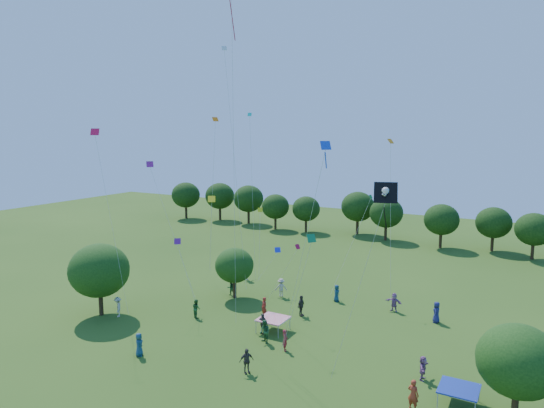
{
  "coord_description": "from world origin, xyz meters",
  "views": [
    {
      "loc": [
        15.64,
        -14.09,
        15.78
      ],
      "look_at": [
        0.0,
        14.0,
        11.0
      ],
      "focal_mm": 32.0,
      "sensor_mm": 36.0,
      "label": 1
    }
  ],
  "objects_px": {
    "near_tree_north": "(234,265)",
    "tent_blue": "(459,389)",
    "near_tree_west": "(99,270)",
    "pirate_kite": "(384,196)",
    "red_high_kite": "(232,51)",
    "tent_red_stripe": "(273,319)",
    "near_tree_east": "(518,361)"
  },
  "relations": [
    {
      "from": "pirate_kite",
      "to": "tent_blue",
      "type": "bearing_deg",
      "value": 43.53
    },
    {
      "from": "near_tree_north",
      "to": "red_high_kite",
      "type": "bearing_deg",
      "value": -56.12
    },
    {
      "from": "near_tree_west",
      "to": "tent_red_stripe",
      "type": "distance_m",
      "value": 15.66
    },
    {
      "from": "tent_red_stripe",
      "to": "red_high_kite",
      "type": "distance_m",
      "value": 20.68
    },
    {
      "from": "near_tree_west",
      "to": "pirate_kite",
      "type": "distance_m",
      "value": 27.2
    },
    {
      "from": "near_tree_west",
      "to": "red_high_kite",
      "type": "relative_size",
      "value": 0.26
    },
    {
      "from": "near_tree_north",
      "to": "pirate_kite",
      "type": "xyz_separation_m",
      "value": [
        17.94,
        -12.83,
        9.33
      ]
    },
    {
      "from": "pirate_kite",
      "to": "tent_red_stripe",
      "type": "bearing_deg",
      "value": 144.85
    },
    {
      "from": "pirate_kite",
      "to": "red_high_kite",
      "type": "distance_m",
      "value": 16.19
    },
    {
      "from": "near_tree_west",
      "to": "tent_blue",
      "type": "xyz_separation_m",
      "value": [
        29.37,
        0.16,
        -2.97
      ]
    },
    {
      "from": "near_tree_east",
      "to": "pirate_kite",
      "type": "xyz_separation_m",
      "value": [
        -6.68,
        -3.22,
        8.91
      ]
    },
    {
      "from": "pirate_kite",
      "to": "near_tree_west",
      "type": "bearing_deg",
      "value": 172.42
    },
    {
      "from": "near_tree_north",
      "to": "pirate_kite",
      "type": "height_order",
      "value": "pirate_kite"
    },
    {
      "from": "near_tree_west",
      "to": "pirate_kite",
      "type": "xyz_separation_m",
      "value": [
        25.61,
        -3.41,
        8.51
      ]
    },
    {
      "from": "near_tree_west",
      "to": "near_tree_east",
      "type": "bearing_deg",
      "value": -0.34
    },
    {
      "from": "near_tree_west",
      "to": "pirate_kite",
      "type": "relative_size",
      "value": 0.53
    },
    {
      "from": "near_tree_east",
      "to": "tent_blue",
      "type": "distance_m",
      "value": 3.91
    },
    {
      "from": "pirate_kite",
      "to": "red_high_kite",
      "type": "relative_size",
      "value": 0.48
    },
    {
      "from": "tent_blue",
      "to": "pirate_kite",
      "type": "bearing_deg",
      "value": -136.47
    },
    {
      "from": "near_tree_west",
      "to": "near_tree_east",
      "type": "distance_m",
      "value": 32.3
    },
    {
      "from": "near_tree_north",
      "to": "near_tree_west",
      "type": "bearing_deg",
      "value": -129.15
    },
    {
      "from": "near_tree_west",
      "to": "red_high_kite",
      "type": "distance_m",
      "value": 21.82
    },
    {
      "from": "tent_red_stripe",
      "to": "red_high_kite",
      "type": "bearing_deg",
      "value": -122.71
    },
    {
      "from": "tent_blue",
      "to": "red_high_kite",
      "type": "relative_size",
      "value": 0.09
    },
    {
      "from": "tent_red_stripe",
      "to": "tent_blue",
      "type": "xyz_separation_m",
      "value": [
        14.58,
        -4.05,
        0.0
      ]
    },
    {
      "from": "near_tree_north",
      "to": "tent_blue",
      "type": "xyz_separation_m",
      "value": [
        21.7,
        -9.26,
        -2.15
      ]
    },
    {
      "from": "near_tree_east",
      "to": "red_high_kite",
      "type": "height_order",
      "value": "red_high_kite"
    },
    {
      "from": "tent_blue",
      "to": "red_high_kite",
      "type": "xyz_separation_m",
      "value": [
        -16.35,
        1.3,
        20.42
      ]
    },
    {
      "from": "near_tree_west",
      "to": "tent_blue",
      "type": "bearing_deg",
      "value": 0.32
    },
    {
      "from": "near_tree_north",
      "to": "tent_blue",
      "type": "relative_size",
      "value": 2.21
    },
    {
      "from": "pirate_kite",
      "to": "near_tree_north",
      "type": "bearing_deg",
      "value": 144.43
    },
    {
      "from": "tent_red_stripe",
      "to": "near_tree_west",
      "type": "bearing_deg",
      "value": -164.09
    }
  ]
}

